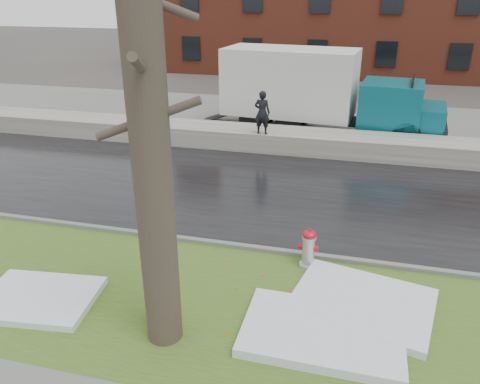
% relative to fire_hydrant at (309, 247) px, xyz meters
% --- Properties ---
extents(ground, '(120.00, 120.00, 0.00)m').
position_rel_fire_hydrant_xyz_m(ground, '(-1.96, -0.61, -0.54)').
color(ground, '#47423D').
rests_on(ground, ground).
extents(verge, '(60.00, 4.50, 0.04)m').
position_rel_fire_hydrant_xyz_m(verge, '(-1.96, -1.86, -0.52)').
color(verge, '#30511B').
rests_on(verge, ground).
extents(road, '(60.00, 7.00, 0.03)m').
position_rel_fire_hydrant_xyz_m(road, '(-1.96, 3.89, -0.52)').
color(road, black).
rests_on(road, ground).
extents(parking_lot, '(60.00, 9.00, 0.03)m').
position_rel_fire_hydrant_xyz_m(parking_lot, '(-1.96, 12.39, -0.52)').
color(parking_lot, slate).
rests_on(parking_lot, ground).
extents(curb, '(60.00, 0.15, 0.14)m').
position_rel_fire_hydrant_xyz_m(curb, '(-1.96, 0.39, -0.47)').
color(curb, slate).
rests_on(curb, ground).
extents(snowbank, '(60.00, 1.60, 0.75)m').
position_rel_fire_hydrant_xyz_m(snowbank, '(-1.96, 8.09, -0.16)').
color(snowbank, '#A5A096').
rests_on(snowbank, ground).
extents(bg_tree_left, '(1.40, 1.62, 6.50)m').
position_rel_fire_hydrant_xyz_m(bg_tree_left, '(-13.96, 21.39, 2.79)').
color(bg_tree_left, brown).
rests_on(bg_tree_left, ground).
extents(bg_tree_center, '(1.40, 1.62, 6.50)m').
position_rel_fire_hydrant_xyz_m(bg_tree_center, '(-7.96, 25.39, 2.79)').
color(bg_tree_center, brown).
rests_on(bg_tree_center, ground).
extents(fire_hydrant, '(0.46, 0.40, 0.94)m').
position_rel_fire_hydrant_xyz_m(fire_hydrant, '(0.00, 0.00, 0.00)').
color(fire_hydrant, '#AFB1B8').
rests_on(fire_hydrant, verge).
extents(tree, '(1.58, 1.85, 7.69)m').
position_rel_fire_hydrant_xyz_m(tree, '(-2.20, -2.87, 3.37)').
color(tree, brown).
rests_on(tree, verge).
extents(box_truck, '(10.50, 3.34, 3.47)m').
position_rel_fire_hydrant_xyz_m(box_truck, '(-1.00, 10.63, 1.29)').
color(box_truck, black).
rests_on(box_truck, ground).
extents(worker, '(0.59, 0.39, 1.60)m').
position_rel_fire_hydrant_xyz_m(worker, '(-2.60, 7.49, 1.01)').
color(worker, black).
rests_on(worker, snowbank).
extents(snow_patch_near, '(2.97, 2.51, 0.16)m').
position_rel_fire_hydrant_xyz_m(snow_patch_near, '(1.19, -1.18, -0.42)').
color(snow_patch_near, silver).
rests_on(snow_patch_near, verge).
extents(snow_patch_far, '(2.37, 1.84, 0.14)m').
position_rel_fire_hydrant_xyz_m(snow_patch_far, '(-5.00, -2.58, -0.43)').
color(snow_patch_far, silver).
rests_on(snow_patch_far, verge).
extents(snow_patch_side, '(2.82, 1.84, 0.18)m').
position_rel_fire_hydrant_xyz_m(snow_patch_side, '(0.52, -2.25, -0.41)').
color(snow_patch_side, silver).
rests_on(snow_patch_side, verge).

